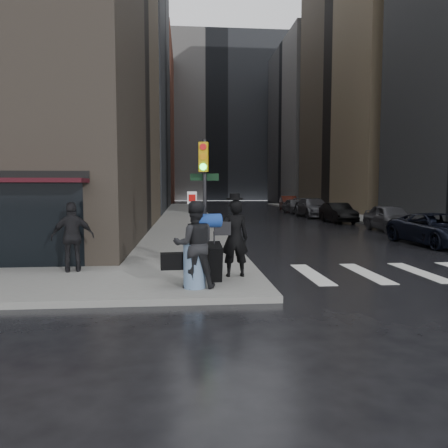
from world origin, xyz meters
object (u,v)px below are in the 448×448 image
(man_jeans, at_px, (194,244))
(parked_car_4, at_px, (295,206))
(man_greycoat, at_px, (73,237))
(parked_car_5, at_px, (289,203))
(parked_car_2, at_px, (338,213))
(traffic_light, at_px, (203,186))
(man_overcoat, at_px, (230,242))
(parked_car_3, at_px, (313,208))
(fire_hydrant, at_px, (235,241))
(parked_car_1, at_px, (390,218))
(parked_car_0, at_px, (438,230))

(man_jeans, bearing_deg, parked_car_4, -112.59)
(man_jeans, distance_m, man_greycoat, 3.95)
(parked_car_4, distance_m, parked_car_5, 6.14)
(parked_car_2, bearing_deg, traffic_light, -120.70)
(man_greycoat, height_order, parked_car_2, man_greycoat)
(man_overcoat, relative_size, man_greycoat, 1.15)
(parked_car_3, bearing_deg, man_jeans, -113.78)
(man_jeans, bearing_deg, man_overcoat, -135.24)
(man_overcoat, bearing_deg, parked_car_2, -121.04)
(man_greycoat, height_order, parked_car_4, man_greycoat)
(man_overcoat, distance_m, man_greycoat, 4.36)
(parked_car_5, bearing_deg, fire_hydrant, -101.17)
(man_greycoat, distance_m, parked_car_5, 38.58)
(man_jeans, relative_size, man_greycoat, 1.05)
(fire_hydrant, height_order, parked_car_1, parked_car_1)
(man_overcoat, bearing_deg, parked_car_4, -111.15)
(parked_car_0, height_order, parked_car_4, parked_car_4)
(man_jeans, height_order, parked_car_5, man_jeans)
(parked_car_1, bearing_deg, traffic_light, -132.17)
(parked_car_5, bearing_deg, parked_car_0, -85.85)
(parked_car_1, bearing_deg, man_overcoat, -127.27)
(parked_car_1, bearing_deg, parked_car_2, 100.37)
(man_jeans, height_order, man_greycoat, man_jeans)
(parked_car_2, bearing_deg, parked_car_4, 89.74)
(man_greycoat, xyz_separation_m, parked_car_2, (13.73, 17.48, -0.41))
(parked_car_0, relative_size, parked_car_3, 0.90)
(man_greycoat, xyz_separation_m, fire_hydrant, (4.92, 4.06, -0.65))
(parked_car_4, bearing_deg, parked_car_5, 78.72)
(parked_car_2, relative_size, parked_car_5, 0.91)
(parked_car_2, bearing_deg, man_overcoat, -117.34)
(traffic_light, distance_m, parked_car_0, 11.50)
(man_overcoat, xyz_separation_m, traffic_light, (-0.64, 1.33, 1.43))
(parked_car_5, bearing_deg, traffic_light, -101.42)
(parked_car_1, height_order, parked_car_4, parked_car_1)
(man_jeans, relative_size, parked_car_5, 0.43)
(man_jeans, height_order, traffic_light, traffic_light)
(traffic_light, bearing_deg, parked_car_2, 69.93)
(fire_hydrant, xyz_separation_m, parked_car_4, (8.80, 25.58, 0.25))
(parked_car_0, height_order, parked_car_3, parked_car_3)
(traffic_light, xyz_separation_m, parked_car_5, (11.02, 35.51, -1.74))
(man_overcoat, xyz_separation_m, parked_car_0, (9.49, 6.46, -0.39))
(traffic_light, xyz_separation_m, parked_car_1, (11.01, 11.21, -1.74))
(man_overcoat, bearing_deg, traffic_light, -68.30)
(man_overcoat, height_order, parked_car_2, man_overcoat)
(man_greycoat, height_order, traffic_light, traffic_light)
(parked_car_1, relative_size, parked_car_3, 0.82)
(traffic_light, height_order, parked_car_3, traffic_light)
(parked_car_2, relative_size, parked_car_3, 0.78)
(parked_car_3, xyz_separation_m, parked_car_5, (0.82, 12.15, -0.02))
(man_jeans, height_order, fire_hydrant, man_jeans)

